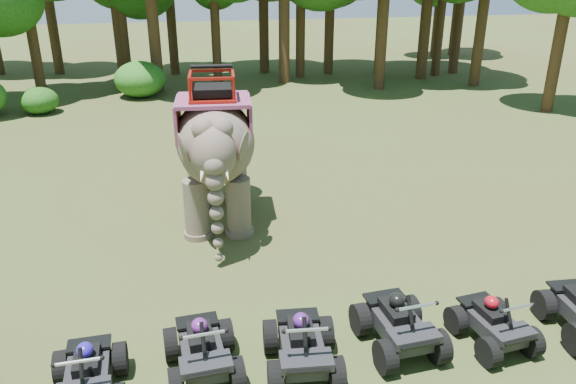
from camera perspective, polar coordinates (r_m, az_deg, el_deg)
name	(u,v)px	position (r m, az deg, el deg)	size (l,w,h in m)	color
ground	(299,294)	(12.31, 1.08, -10.34)	(110.00, 110.00, 0.00)	#47381E
elephant	(215,148)	(14.97, -7.40, 4.45)	(2.15, 4.89, 4.11)	brown
atv_0	(86,368)	(10.03, -19.82, -16.51)	(1.19, 1.63, 1.21)	black
atv_1	(202,343)	(10.05, -8.78, -14.95)	(1.24, 1.69, 1.26)	black
atv_2	(302,339)	(10.01, 1.43, -14.68)	(1.27, 1.74, 1.29)	black
atv_3	(399,317)	(10.70, 11.25, -12.36)	(1.28, 1.75, 1.30)	black
atv_4	(494,317)	(11.30, 20.24, -11.84)	(1.13, 1.55, 1.15)	black
tree_0	(215,18)	(32.66, -7.43, 17.08)	(4.92, 4.92, 7.04)	#195114
tree_1	(301,7)	(33.90, 1.29, 18.28)	(5.60, 5.60, 7.99)	#195114
tree_2	(384,2)	(31.00, 9.74, 18.49)	(6.31, 6.31, 9.02)	#195114
tree_3	(484,0)	(33.07, 19.32, 17.91)	(6.36, 6.36, 9.08)	#195114
tree_4	(562,24)	(28.60, 26.09, 15.12)	(5.53, 5.53, 7.91)	#195114
tree_25	(31,26)	(31.16, -24.68, 15.08)	(4.98, 4.98, 7.11)	#195114
tree_26	(122,20)	(33.64, -16.51, 16.42)	(4.83, 4.83, 6.90)	#195114
tree_27	(441,14)	(35.44, 15.27, 17.08)	(5.04, 5.04, 7.19)	#195114
tree_31	(438,5)	(42.18, 15.03, 17.85)	(4.95, 4.95, 7.08)	#195114
tree_34	(116,13)	(33.67, -17.06, 16.95)	(5.30, 5.30, 7.58)	#195114
tree_41	(170,2)	(35.55, -11.92, 18.39)	(5.90, 5.90, 8.42)	#195114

